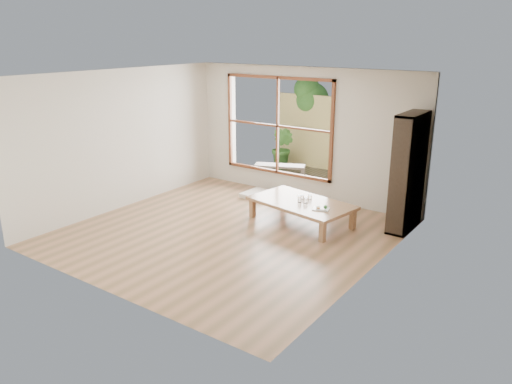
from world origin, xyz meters
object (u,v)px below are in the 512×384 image
low_table (301,204)px  garden_bench (280,167)px  food_tray (322,208)px  bookshelf (408,172)px

low_table → garden_bench: bearing=141.2°
low_table → food_tray: bearing=-9.1°
garden_bench → bookshelf: bearing=-43.3°
bookshelf → food_tray: (-1.08, -0.96, -0.58)m
food_tray → bookshelf: bearing=25.9°
garden_bench → food_tray: bearing=-67.5°
low_table → garden_bench: 2.63m
low_table → food_tray: size_ratio=6.36×
low_table → bookshelf: (1.57, 0.78, 0.65)m
low_table → food_tray: (0.49, -0.17, 0.07)m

